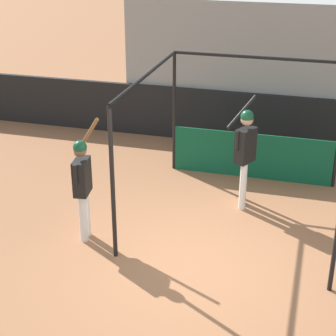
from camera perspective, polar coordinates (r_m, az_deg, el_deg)
ground_plane at (r=8.95m, az=2.23°, el=-10.05°), size 60.00×60.00×0.00m
outfield_wall at (r=13.50m, az=7.78°, el=4.96°), size 24.00×0.12×1.28m
bleacher_section at (r=15.18m, az=9.19°, el=11.10°), size 5.95×4.00×3.36m
batting_cage at (r=10.85m, az=8.17°, el=2.99°), size 3.43×3.68×2.58m
player_batter at (r=10.31m, az=7.84°, el=1.96°), size 0.57×0.88×2.02m
player_waiting at (r=9.30m, az=-8.70°, el=-1.26°), size 0.56×0.73×2.09m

